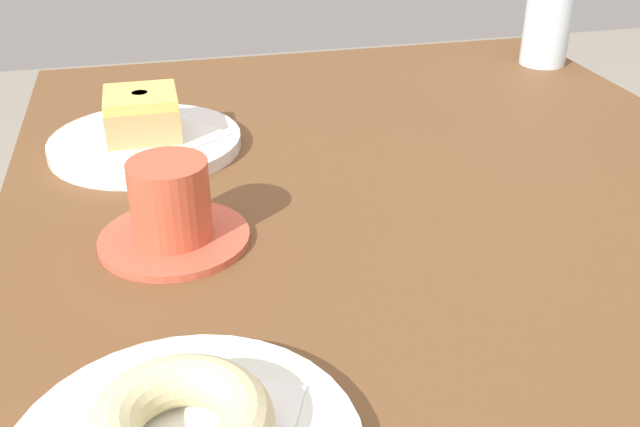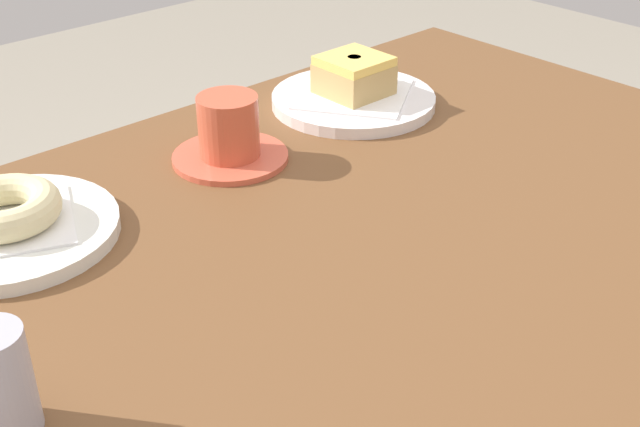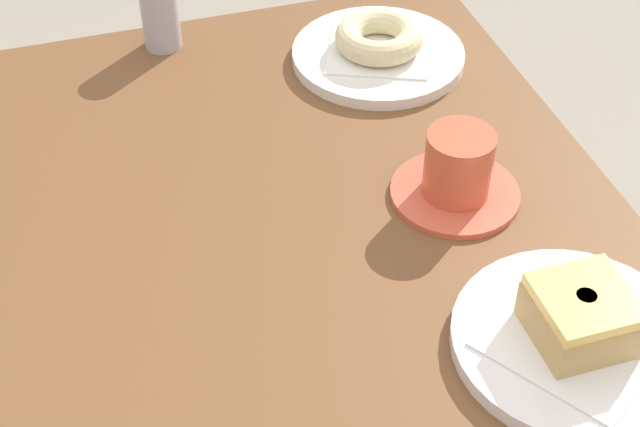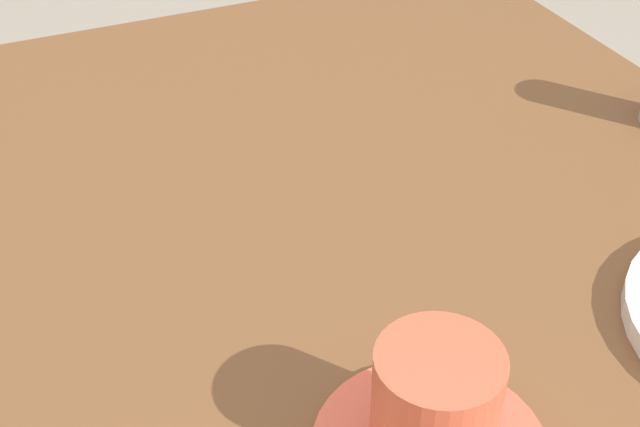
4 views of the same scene
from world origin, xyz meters
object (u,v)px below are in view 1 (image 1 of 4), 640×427
Objects in this scene: water_glass at (548,21)px; coffee_cup at (171,209)px; plate_glazed_square at (146,143)px; donut_glazed_square at (142,114)px; donut_sugar_ring at (180,425)px.

water_glass is 0.96× the size of coffee_cup.
coffee_cup is (-0.23, -0.02, 0.03)m from plate_glazed_square.
coffee_cup reaches higher than donut_glazed_square.
water_glass is at bearing -41.54° from donut_sugar_ring.
water_glass is (0.20, -0.63, 0.06)m from plate_glazed_square.
plate_glazed_square is 0.66m from water_glass.
plate_glazed_square is 1.61× the size of coffee_cup.
donut_glazed_square is at bearing 4.87° from coffee_cup.
donut_sugar_ring is 0.83× the size of water_glass.
plate_glazed_square is 1.67× the size of water_glass.
coffee_cup is at bearing -2.26° from donut_sugar_ring.
donut_glazed_square is 0.23m from coffee_cup.
plate_glazed_square is 0.04m from donut_glazed_square.
coffee_cup is at bearing 125.00° from water_glass.
coffee_cup is at bearing -175.13° from donut_glazed_square.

